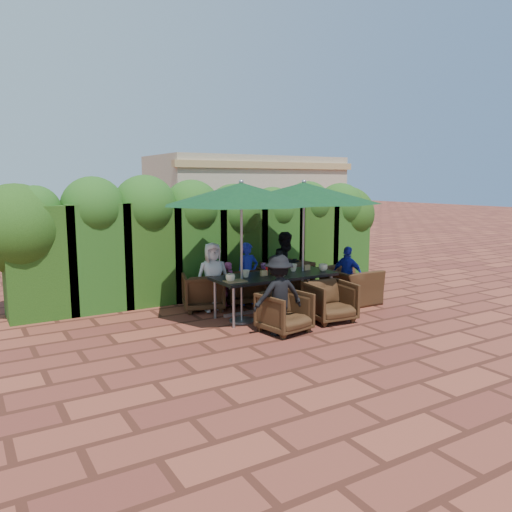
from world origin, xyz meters
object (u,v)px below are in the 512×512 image
dining_table (274,279)px  chair_end_right (349,280)px  chair_far_left (203,290)px  chair_near_right (330,299)px  chair_far_right (287,277)px  chair_far_mid (243,284)px  chair_near_left (285,310)px  umbrella_right (304,193)px  umbrella_left (241,194)px

dining_table → chair_end_right: (1.82, 0.02, -0.21)m
chair_far_left → chair_near_right: 2.43m
chair_far_left → chair_far_right: chair_far_right is taller
dining_table → chair_far_mid: (-0.07, 1.04, -0.28)m
chair_far_mid → chair_near_left: 2.05m
dining_table → chair_far_right: 1.42m
chair_far_right → chair_near_right: chair_far_right is taller
chair_end_right → chair_far_left: bearing=72.3°
dining_table → chair_far_right: size_ratio=2.63×
umbrella_right → chair_end_right: (1.15, -0.02, -1.75)m
chair_far_mid → chair_far_right: bearing=-170.0°
umbrella_right → chair_end_right: umbrella_right is taller
umbrella_left → dining_table: bearing=5.1°
umbrella_right → chair_far_left: 2.63m
umbrella_left → chair_end_right: umbrella_left is taller
umbrella_right → chair_near_left: 2.39m
dining_table → umbrella_right: (0.67, 0.05, 1.54)m
umbrella_left → chair_far_right: (1.69, 1.08, -1.78)m
chair_far_left → chair_near_left: bearing=122.7°
chair_near_left → umbrella_right: bearing=33.1°
dining_table → chair_end_right: 1.83m
chair_far_mid → chair_near_left: bearing=91.1°
chair_far_mid → chair_near_left: chair_far_mid is taller
umbrella_right → chair_far_mid: 2.20m
chair_far_mid → chair_end_right: bearing=163.2°
chair_far_mid → chair_far_left: bearing=13.2°
chair_far_right → umbrella_right: bearing=60.0°
dining_table → chair_near_right: chair_near_right is taller
umbrella_right → chair_near_left: bearing=-137.2°
umbrella_right → chair_near_right: bearing=-93.4°
chair_end_right → chair_near_left: bearing=115.7°
chair_near_left → chair_end_right: 2.47m
chair_far_left → chair_far_right: (1.93, 0.00, 0.05)m
chair_near_right → chair_far_mid: bearing=115.6°
chair_far_left → chair_near_right: chair_near_right is taller
chair_near_right → dining_table: bearing=131.7°
umbrella_right → chair_far_mid: (-0.74, 0.99, -1.82)m
chair_near_left → umbrella_left: bearing=97.6°
chair_far_left → chair_end_right: size_ratio=0.72×
umbrella_left → chair_far_left: bearing=102.6°
chair_far_left → chair_far_mid: chair_far_mid is taller
umbrella_left → chair_far_mid: (0.65, 1.10, -1.82)m
umbrella_left → chair_far_mid: size_ratio=3.44×
umbrella_left → chair_end_right: bearing=2.0°
chair_end_right → dining_table: bearing=92.5°
umbrella_left → chair_far_left: 2.14m
chair_far_left → chair_end_right: bearing=178.3°
chair_near_left → chair_near_right: (1.05, 0.13, 0.02)m
chair_near_right → chair_far_left: bearing=136.0°
umbrella_left → chair_far_left: umbrella_left is taller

